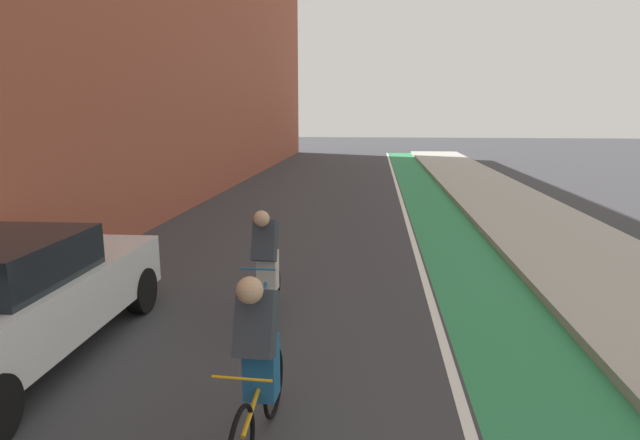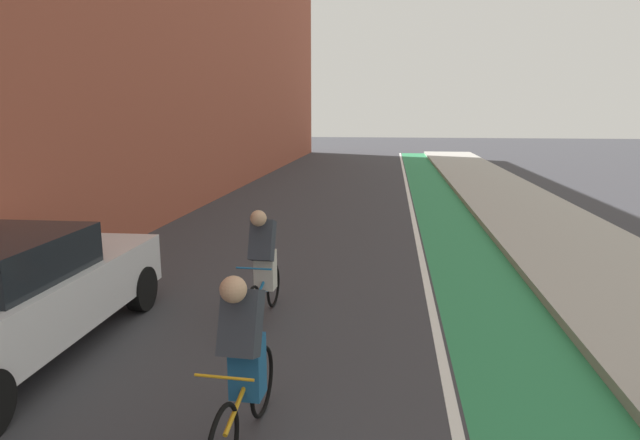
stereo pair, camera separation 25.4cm
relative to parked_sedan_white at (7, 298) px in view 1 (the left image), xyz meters
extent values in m
plane|color=#38383D|center=(2.89, 9.37, -0.79)|extent=(97.24, 97.24, 0.00)
cube|color=#2D8451|center=(6.02, 11.37, -0.78)|extent=(1.60, 44.20, 0.00)
cube|color=white|center=(5.12, 11.37, -0.78)|extent=(0.12, 44.20, 0.00)
cube|color=#A8A59E|center=(8.42, 11.37, -0.72)|extent=(3.20, 44.20, 0.14)
cube|color=#9E4C38|center=(-2.85, 11.37, 5.45)|extent=(3.00, 44.20, 12.48)
cube|color=silver|center=(0.00, 0.05, -0.11)|extent=(1.98, 4.36, 0.70)
cylinder|color=black|center=(-0.90, 1.64, -0.46)|extent=(0.23, 0.66, 0.66)
cylinder|color=black|center=(0.84, 1.67, -0.46)|extent=(0.23, 0.66, 0.66)
torus|color=black|center=(3.27, -0.80, -0.45)|extent=(0.08, 0.68, 0.68)
cylinder|color=gold|center=(3.24, -1.33, -0.23)|extent=(0.09, 0.96, 0.33)
cylinder|color=gold|center=(3.25, -1.15, -0.15)|extent=(0.04, 0.12, 0.55)
cylinder|color=gold|center=(3.22, -1.77, 0.10)|extent=(0.48, 0.05, 0.02)
cube|color=#1E598C|center=(3.25, -1.22, -0.08)|extent=(0.29, 0.25, 0.56)
cube|color=#333842|center=(3.24, -1.35, 0.38)|extent=(0.34, 0.41, 0.60)
sphere|color=tan|center=(3.24, -1.51, 0.72)|extent=(0.22, 0.22, 0.22)
torus|color=black|center=(2.70, 1.04, -0.46)|extent=(0.07, 0.66, 0.66)
torus|color=black|center=(2.74, 2.09, -0.46)|extent=(0.07, 0.66, 0.66)
cylinder|color=#1966A5|center=(2.72, 1.57, -0.24)|extent=(0.08, 0.96, 0.33)
cylinder|color=#1966A5|center=(2.73, 1.75, -0.16)|extent=(0.04, 0.12, 0.55)
cylinder|color=#1966A5|center=(2.70, 1.12, 0.09)|extent=(0.48, 0.04, 0.02)
cube|color=beige|center=(2.73, 1.67, -0.09)|extent=(0.29, 0.25, 0.56)
cube|color=#333842|center=(2.72, 1.54, 0.37)|extent=(0.34, 0.41, 0.60)
sphere|color=tan|center=(2.71, 1.39, 0.71)|extent=(0.22, 0.22, 0.22)
cube|color=beige|center=(2.73, 1.67, 0.39)|extent=(0.27, 0.28, 0.39)
camera|label=1|loc=(4.19, -5.42, 2.10)|focal=29.79mm
camera|label=2|loc=(4.45, -5.39, 2.10)|focal=29.79mm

